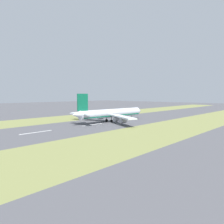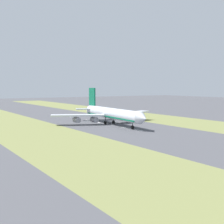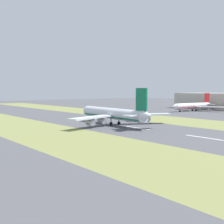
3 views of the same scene
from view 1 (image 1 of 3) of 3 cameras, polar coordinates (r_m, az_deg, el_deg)
The scene contains 7 objects.
ground_plane at distance 159.60m, azimuth 0.83°, elevation -2.48°, with size 800.00×800.00×0.00m, color #4C4C51.
grass_median_west at distance 192.23m, azimuth -9.27°, elevation -1.33°, with size 40.00×600.00×0.01m, color olive.
grass_median_east at distance 134.33m, azimuth 15.38°, elevation -3.99°, with size 40.00×600.00×0.01m, color olive.
centreline_dash_near at distance 120.85m, azimuth -19.19°, elevation -5.04°, with size 1.20×18.00×0.01m, color silver.
centreline_dash_mid at distance 143.94m, azimuth -5.03°, elevation -3.28°, with size 1.20×18.00×0.01m, color silver.
centreline_dash_far at distance 173.29m, azimuth 4.75°, elevation -1.93°, with size 1.20×18.00×0.01m, color silver.
airplane_main_jet at distance 156.88m, azimuth -0.50°, elevation -0.40°, with size 63.97×67.22×20.20m.
Camera 1 is at (105.04, -118.53, 19.75)m, focal length 35.00 mm.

